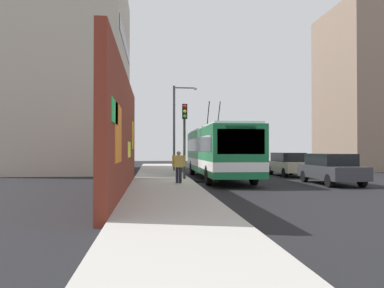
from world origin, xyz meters
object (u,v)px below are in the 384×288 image
parked_car_dark_gray (331,168)px  parked_car_champagne (288,164)px  pedestrian_at_curb (179,164)px  city_bus (218,151)px  traffic_light (185,128)px  street_lamp (177,122)px

parked_car_dark_gray → parked_car_champagne: same height
parked_car_champagne → pedestrian_at_curb: bearing=128.6°
pedestrian_at_curb → parked_car_champagne: bearing=-51.4°
city_bus → pedestrian_at_curb: 4.90m
city_bus → traffic_light: size_ratio=2.86×
city_bus → parked_car_champagne: 5.73m
pedestrian_at_curb → street_lamp: size_ratio=0.24×
parked_car_dark_gray → street_lamp: size_ratio=0.68×
street_lamp → city_bus: bearing=-164.0°
parked_car_dark_gray → pedestrian_at_curb: size_ratio=2.87×
parked_car_dark_gray → street_lamp: (11.08, 7.23, 3.15)m
pedestrian_at_curb → traffic_light: traffic_light is taller
city_bus → parked_car_dark_gray: size_ratio=2.69×
traffic_light → street_lamp: bearing=-0.8°
city_bus → traffic_light: (-1.38, 2.15, 1.26)m
parked_car_champagne → street_lamp: 9.27m
city_bus → street_lamp: bearing=16.0°
street_lamp → parked_car_champagne: bearing=-123.9°
parked_car_dark_gray → traffic_light: size_ratio=1.06×
parked_car_dark_gray → traffic_light: bearing=70.4°
parked_car_dark_gray → street_lamp: street_lamp is taller
city_bus → pedestrian_at_curb: bearing=146.7°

